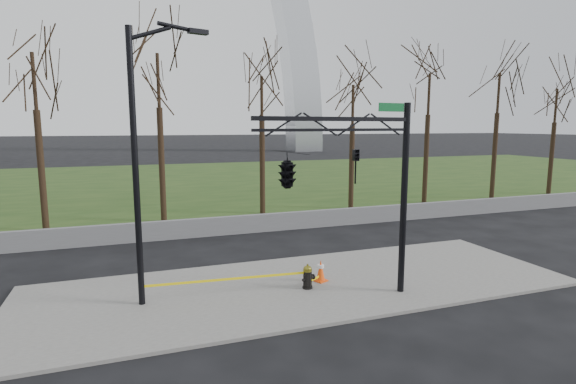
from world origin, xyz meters
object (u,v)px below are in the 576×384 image
object	(u,v)px
fire_hydrant	(308,277)
street_light	(143,148)
traffic_cone	(321,271)
traffic_signal_mast	(312,169)

from	to	relation	value
fire_hydrant	street_light	bearing A→B (deg)	157.89
street_light	fire_hydrant	bearing A→B (deg)	-19.80
traffic_cone	fire_hydrant	bearing A→B (deg)	-144.80
fire_hydrant	traffic_cone	world-z (taller)	fire_hydrant
traffic_cone	traffic_signal_mast	size ratio (longest dim) A/B	0.12
street_light	traffic_signal_mast	world-z (taller)	street_light
fire_hydrant	traffic_signal_mast	distance (m)	4.03
traffic_cone	street_light	distance (m)	6.97
fire_hydrant	traffic_signal_mast	xyz separation A→B (m)	(-0.54, -1.57, 3.67)
fire_hydrant	traffic_cone	xyz separation A→B (m)	(0.66, 0.47, -0.00)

